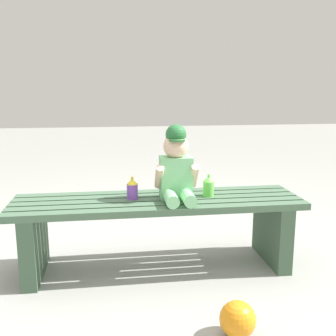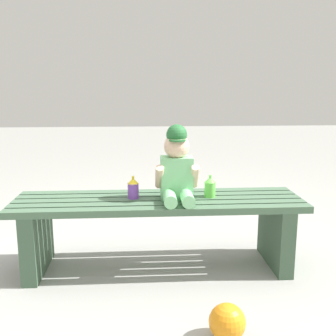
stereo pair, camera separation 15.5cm
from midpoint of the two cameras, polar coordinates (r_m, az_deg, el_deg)
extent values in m
plane|color=#999993|center=(2.33, -3.39, -13.94)|extent=(16.00, 16.00, 0.00)
cube|color=#47664C|center=(2.03, -3.12, -6.23)|extent=(1.57, 0.07, 0.04)
cube|color=#47664C|center=(2.11, -3.33, -5.53)|extent=(1.57, 0.07, 0.04)
cube|color=#47664C|center=(2.19, -3.51, -4.87)|extent=(1.57, 0.07, 0.04)
cube|color=#47664C|center=(2.27, -3.68, -4.27)|extent=(1.57, 0.07, 0.04)
cube|color=#47664C|center=(2.35, -3.85, -3.71)|extent=(1.57, 0.07, 0.04)
cube|color=#3C5641|center=(2.30, -20.41, -10.02)|extent=(0.08, 0.41, 0.36)
cube|color=#3C5641|center=(2.39, 12.79, -8.73)|extent=(0.08, 0.41, 0.36)
cube|color=#7FCC8C|center=(2.16, -0.93, -1.42)|extent=(0.17, 0.12, 0.23)
sphere|color=beige|center=(2.13, -0.95, 3.12)|extent=(0.14, 0.14, 0.14)
cylinder|color=#266633|center=(2.09, -0.82, 3.98)|extent=(0.09, 0.09, 0.01)
sphere|color=#266633|center=(2.12, -0.95, 4.75)|extent=(0.11, 0.11, 0.11)
cylinder|color=#85D693|center=(2.06, -1.75, -4.39)|extent=(0.07, 0.16, 0.07)
cylinder|color=#85D693|center=(2.07, 0.73, -4.30)|extent=(0.07, 0.16, 0.07)
cylinder|color=beige|center=(2.12, -3.35, -1.30)|extent=(0.04, 0.12, 0.14)
cylinder|color=beige|center=(2.14, 1.66, -1.14)|extent=(0.04, 0.12, 0.14)
cylinder|color=#8C4CCC|center=(2.18, -7.14, -3.35)|extent=(0.06, 0.06, 0.08)
cone|color=yellow|center=(2.17, -7.18, -1.96)|extent=(0.06, 0.06, 0.03)
cylinder|color=yellow|center=(2.16, -7.19, -1.50)|extent=(0.01, 0.01, 0.02)
cylinder|color=#66CC4C|center=(2.23, 3.80, -2.98)|extent=(0.06, 0.06, 0.08)
cone|color=#66CC4C|center=(2.21, 3.82, -1.61)|extent=(0.06, 0.06, 0.03)
cylinder|color=#66CC4C|center=(2.21, 3.83, -1.16)|extent=(0.01, 0.01, 0.02)
sphere|color=orange|center=(1.74, 7.24, -20.66)|extent=(0.15, 0.15, 0.15)
camera|label=1|loc=(0.08, -92.12, -0.44)|focal=42.75mm
camera|label=2|loc=(0.08, 87.88, 0.44)|focal=42.75mm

